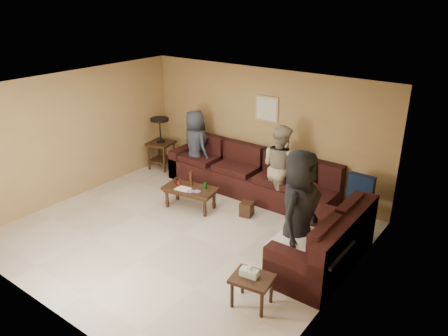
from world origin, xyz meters
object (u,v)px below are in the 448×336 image
at_px(end_table_left, 161,142).
at_px(coffee_table, 190,190).
at_px(person_left, 195,146).
at_px(person_middle, 280,167).
at_px(sectional_sofa, 270,197).
at_px(waste_bin, 247,209).
at_px(side_table_right, 252,280).
at_px(person_right, 299,211).

bearing_deg(end_table_left, coffee_table, -31.35).
distance_m(coffee_table, person_left, 1.45).
height_order(person_left, person_middle, person_middle).
relative_size(coffee_table, person_left, 0.70).
bearing_deg(person_left, person_middle, -164.47).
relative_size(sectional_sofa, waste_bin, 17.53).
height_order(side_table_right, waste_bin, side_table_right).
xyz_separation_m(sectional_sofa, person_left, (-2.14, 0.42, 0.45)).
height_order(person_left, person_right, person_right).
bearing_deg(waste_bin, person_middle, 69.23).
bearing_deg(end_table_left, waste_bin, -14.52).
distance_m(side_table_right, waste_bin, 2.48).
height_order(coffee_table, person_left, person_left).
xyz_separation_m(coffee_table, side_table_right, (2.48, -1.64, 0.02)).
xyz_separation_m(sectional_sofa, side_table_right, (1.14, -2.35, 0.06)).
distance_m(coffee_table, end_table_left, 2.19).
height_order(side_table_right, person_middle, person_middle).
height_order(coffee_table, person_right, person_right).
distance_m(side_table_right, person_left, 4.31).
bearing_deg(sectional_sofa, coffee_table, -152.07).
relative_size(end_table_left, side_table_right, 2.05).
relative_size(sectional_sofa, side_table_right, 7.88).
height_order(coffee_table, person_middle, person_middle).
relative_size(coffee_table, end_table_left, 0.90).
xyz_separation_m(coffee_table, person_right, (2.53, -0.50, 0.57)).
bearing_deg(person_right, person_left, 58.51).
bearing_deg(coffee_table, person_middle, 39.47).
xyz_separation_m(waste_bin, person_middle, (0.27, 0.71, 0.68)).
bearing_deg(waste_bin, person_left, 157.93).
bearing_deg(waste_bin, side_table_right, -54.70).
bearing_deg(end_table_left, side_table_right, -32.57).
relative_size(coffee_table, waste_bin, 4.08).
relative_size(side_table_right, person_right, 0.32).
distance_m(sectional_sofa, end_table_left, 3.24).
height_order(end_table_left, person_left, person_left).
bearing_deg(end_table_left, person_right, -20.40).
xyz_separation_m(sectional_sofa, end_table_left, (-3.19, 0.42, 0.31)).
bearing_deg(side_table_right, person_left, 139.87).
xyz_separation_m(coffee_table, waste_bin, (1.05, 0.38, -0.23)).
distance_m(coffee_table, person_right, 2.64).
bearing_deg(person_right, person_middle, 31.85).
relative_size(side_table_right, person_left, 0.38).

